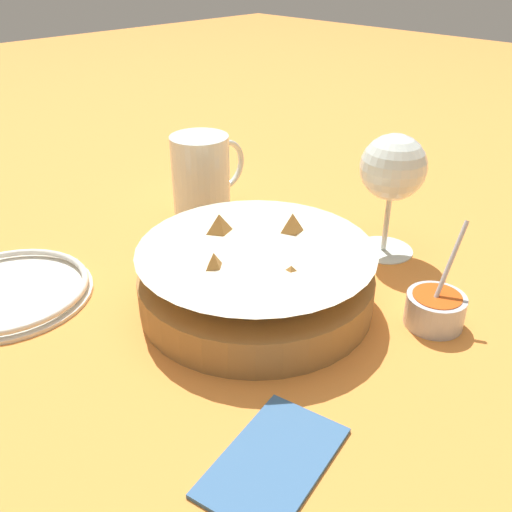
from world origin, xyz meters
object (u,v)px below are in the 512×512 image
at_px(wine_glass, 393,171).
at_px(beer_mug, 202,177).
at_px(food_basket, 256,279).
at_px(sauce_cup, 435,308).
at_px(side_plate, 8,291).

height_order(wine_glass, beer_mug, wine_glass).
bearing_deg(wine_glass, beer_mug, 108.21).
relative_size(food_basket, beer_mug, 2.02).
xyz_separation_m(sauce_cup, beer_mug, (0.01, 0.40, 0.03)).
relative_size(food_basket, wine_glass, 1.65).
relative_size(food_basket, sauce_cup, 2.34).
bearing_deg(beer_mug, food_basket, -117.24).
height_order(food_basket, wine_glass, wine_glass).
height_order(food_basket, beer_mug, beer_mug).
distance_m(wine_glass, beer_mug, 0.29).
bearing_deg(side_plate, food_basket, -47.61).
distance_m(food_basket, sauce_cup, 0.20).
bearing_deg(food_basket, wine_glass, -8.22).
height_order(sauce_cup, side_plate, sauce_cup).
relative_size(food_basket, side_plate, 1.37).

